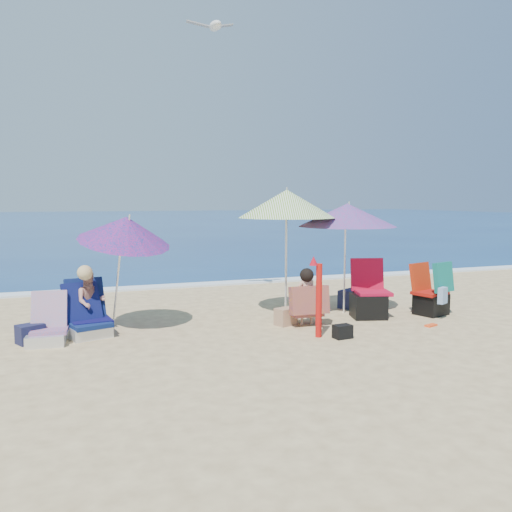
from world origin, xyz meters
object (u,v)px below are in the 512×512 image
object	(u,v)px
umbrella_striped	(287,204)
camp_chair_right	(432,296)
chair_navy	(87,323)
umbrella_turquoise	(347,215)
furled_umbrella	(318,293)
chair_rainbow	(48,330)
person_left	(89,302)
umbrella_blue	(125,230)
seagull	(215,26)
person_center	(307,298)
camp_chair_left	(369,300)

from	to	relation	value
umbrella_striped	camp_chair_right	world-z (taller)	umbrella_striped
camp_chair_right	chair_navy	bearing A→B (deg)	174.87
umbrella_turquoise	camp_chair_right	world-z (taller)	umbrella_turquoise
umbrella_striped	furled_umbrella	xyz separation A→B (m)	(-0.13, -1.46, -1.26)
chair_navy	chair_rainbow	bearing A→B (deg)	-160.96
furled_umbrella	person_left	world-z (taller)	furled_umbrella
umbrella_striped	chair_navy	bearing A→B (deg)	-174.91
chair_navy	umbrella_blue	bearing A→B (deg)	14.49
furled_umbrella	person_left	xyz separation A→B (m)	(-3.07, 1.38, -0.18)
umbrella_turquoise	seagull	bearing A→B (deg)	147.81
chair_rainbow	person_center	size ratio (longest dim) A/B	0.76
camp_chair_right	person_left	world-z (taller)	person_left
person_center	seagull	bearing A→B (deg)	116.69
camp_chair_right	seagull	xyz separation A→B (m)	(-3.29, 1.91, 4.66)
umbrella_blue	seagull	xyz separation A→B (m)	(1.75, 1.26, 3.47)
camp_chair_left	seagull	xyz separation A→B (m)	(-2.17, 1.70, 4.71)
umbrella_turquoise	chair_rainbow	size ratio (longest dim) A/B	2.89
umbrella_blue	camp_chair_left	xyz separation A→B (m)	(3.92, -0.45, -1.24)
chair_rainbow	person_center	bearing A→B (deg)	-4.22
seagull	chair_navy	bearing A→B (deg)	-149.00
umbrella_blue	chair_rainbow	world-z (taller)	umbrella_blue
umbrella_striped	chair_rainbow	xyz separation A→B (m)	(-3.78, -0.47, -1.72)
furled_umbrella	person_center	world-z (taller)	furled_umbrella
umbrella_turquoise	person_left	distance (m)	4.46
umbrella_blue	umbrella_turquoise	bearing A→B (deg)	0.08
chair_navy	seagull	xyz separation A→B (m)	(2.34, 1.41, 4.80)
chair_navy	camp_chair_right	xyz separation A→B (m)	(5.63, -0.51, 0.13)
person_center	person_left	xyz separation A→B (m)	(-3.24, 0.68, 0.03)
camp_chair_right	seagull	bearing A→B (deg)	149.82
camp_chair_left	chair_navy	bearing A→B (deg)	176.27
umbrella_turquoise	chair_rainbow	distance (m)	5.11
camp_chair_right	person_center	size ratio (longest dim) A/B	1.02
umbrella_turquoise	chair_navy	world-z (taller)	umbrella_turquoise
umbrella_blue	furled_umbrella	size ratio (longest dim) A/B	1.59
umbrella_striped	camp_chair_left	bearing A→B (deg)	-24.88
furled_umbrella	camp_chair_left	world-z (taller)	furled_umbrella
chair_rainbow	seagull	distance (m)	5.83
umbrella_striped	seagull	size ratio (longest dim) A/B	2.60
chair_rainbow	umbrella_blue	bearing A→B (deg)	16.68
person_center	furled_umbrella	bearing A→B (deg)	-103.25
chair_navy	camp_chair_left	bearing A→B (deg)	-3.73
umbrella_blue	person_left	bearing A→B (deg)	173.48
chair_navy	person_center	bearing A→B (deg)	-8.06
camp_chair_left	person_left	size ratio (longest dim) A/B	0.95
umbrella_blue	person_left	xyz separation A→B (m)	(-0.54, 0.06, -1.06)
chair_rainbow	umbrella_turquoise	bearing A→B (deg)	4.02
furled_umbrella	umbrella_blue	bearing A→B (deg)	152.45
umbrella_striped	chair_rainbow	size ratio (longest dim) A/B	3.15
umbrella_turquoise	person_center	bearing A→B (deg)	-149.19
camp_chair_left	camp_chair_right	size ratio (longest dim) A/B	1.05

